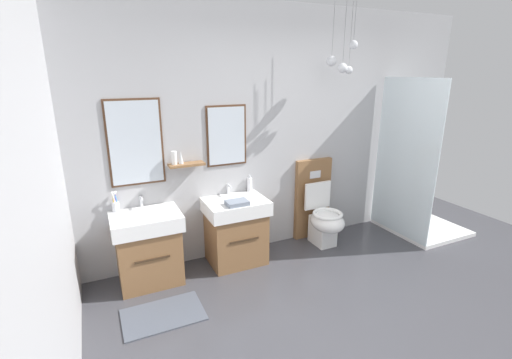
{
  "coord_description": "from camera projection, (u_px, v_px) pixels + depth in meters",
  "views": [
    {
      "loc": [
        -2.06,
        -1.68,
        2.02
      ],
      "look_at": [
        -0.54,
        1.57,
        0.93
      ],
      "focal_mm": 25.24,
      "sensor_mm": 36.0,
      "label": 1
    }
  ],
  "objects": [
    {
      "name": "folded_hand_towel",
      "position": [
        237.0,
        203.0,
        3.63
      ],
      "size": [
        0.22,
        0.16,
        0.04
      ],
      "primitive_type": "cube",
      "color": "gray",
      "rests_on": "vanity_sink_right"
    },
    {
      "name": "toilet",
      "position": [
        320.0,
        212.0,
        4.35
      ],
      "size": [
        0.48,
        0.62,
        1.0
      ],
      "color": "brown",
      "rests_on": "ground"
    },
    {
      "name": "vanity_sink_right",
      "position": [
        236.0,
        229.0,
        3.89
      ],
      "size": [
        0.65,
        0.52,
        0.72
      ],
      "color": "brown",
      "rests_on": "ground"
    },
    {
      "name": "ground_plane",
      "position": [
        399.0,
        339.0,
        2.89
      ],
      "size": [
        6.07,
        5.16,
        0.1
      ],
      "primitive_type": "cube",
      "color": "#3D3D42",
      "rests_on": "ground"
    },
    {
      "name": "wall_back",
      "position": [
        285.0,
        131.0,
        4.15
      ],
      "size": [
        4.87,
        0.48,
        2.71
      ],
      "color": "#A8A8AA",
      "rests_on": "ground"
    },
    {
      "name": "toothbrush_cup",
      "position": [
        115.0,
        205.0,
        3.46
      ],
      "size": [
        0.07,
        0.07,
        0.21
      ],
      "color": "silver",
      "rests_on": "vanity_sink_left"
    },
    {
      "name": "tap_on_left_sink",
      "position": [
        141.0,
        200.0,
        3.56
      ],
      "size": [
        0.03,
        0.13,
        0.11
      ],
      "color": "silver",
      "rests_on": "vanity_sink_left"
    },
    {
      "name": "wall_left",
      "position": [
        22.0,
        235.0,
        1.53
      ],
      "size": [
        0.12,
        3.96,
        2.71
      ],
      "primitive_type": "cube",
      "color": "#A8A8AA",
      "rests_on": "ground"
    },
    {
      "name": "vanity_sink_left",
      "position": [
        148.0,
        246.0,
        3.52
      ],
      "size": [
        0.65,
        0.52,
        0.72
      ],
      "color": "brown",
      "rests_on": "ground"
    },
    {
      "name": "soap_dispenser",
      "position": [
        250.0,
        184.0,
        4.03
      ],
      "size": [
        0.06,
        0.06,
        0.19
      ],
      "color": "white",
      "rests_on": "vanity_sink_right"
    },
    {
      "name": "shower_tray",
      "position": [
        415.0,
        201.0,
        4.6
      ],
      "size": [
        0.9,
        0.91,
        1.95
      ],
      "color": "white",
      "rests_on": "ground"
    },
    {
      "name": "tap_on_right_sink",
      "position": [
        228.0,
        188.0,
        3.94
      ],
      "size": [
        0.03,
        0.13,
        0.11
      ],
      "color": "silver",
      "rests_on": "vanity_sink_right"
    },
    {
      "name": "bath_mat",
      "position": [
        163.0,
        315.0,
        3.1
      ],
      "size": [
        0.68,
        0.44,
        0.01
      ],
      "primitive_type": "cube",
      "color": "#474C56",
      "rests_on": "ground"
    }
  ]
}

